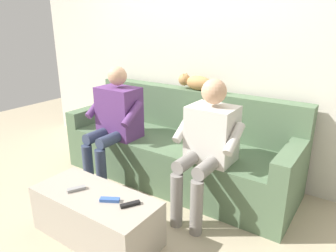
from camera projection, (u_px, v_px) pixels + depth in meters
The scene contains 10 objects.
ground_plane at pixel (133, 210), 2.71m from camera, with size 8.00×8.00×0.00m, color tan.
back_wall at pixel (202, 56), 3.23m from camera, with size 4.80×0.06×2.45m, color beige.
couch at pixel (179, 150), 3.19m from camera, with size 2.37×0.80×0.90m.
coffee_table at pixel (96, 216), 2.33m from camera, with size 0.99×0.43×0.36m.
person_left_seated at pixel (208, 140), 2.51m from camera, with size 0.53×0.59×1.15m.
person_right_seated at pixel (115, 118), 3.05m from camera, with size 0.56×0.56×1.16m.
cat_on_backrest at pixel (195, 82), 3.16m from camera, with size 0.53×0.13×0.16m.
remote_black at pixel (130, 204), 2.13m from camera, with size 0.14×0.03×0.02m, color black.
remote_gray at pixel (76, 189), 2.32m from camera, with size 0.13×0.04×0.02m, color gray.
remote_blue at pixel (110, 200), 2.18m from camera, with size 0.14×0.04×0.02m, color #3860B7.
Camera 1 is at (-1.57, 2.35, 1.58)m, focal length 33.10 mm.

